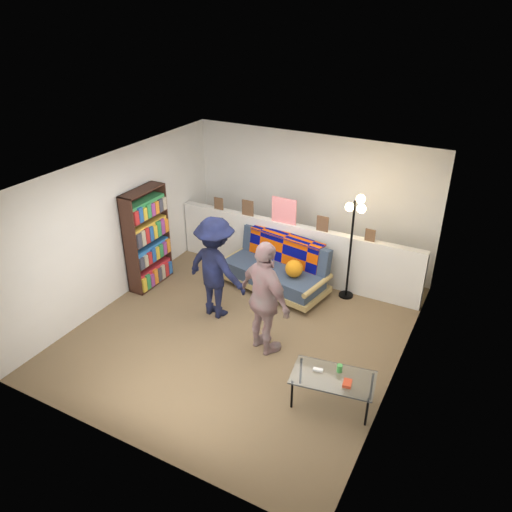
{
  "coord_description": "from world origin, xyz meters",
  "views": [
    {
      "loc": [
        3.05,
        -5.32,
        4.46
      ],
      "look_at": [
        0.0,
        0.4,
        1.05
      ],
      "focal_mm": 35.0,
      "sensor_mm": 36.0,
      "label": 1
    }
  ],
  "objects_px": {
    "bookshelf": "(147,241)",
    "person_right": "(265,299)",
    "futon_sofa": "(277,269)",
    "coffee_table": "(334,379)",
    "floor_lamp": "(354,227)",
    "person_left": "(216,268)"
  },
  "relations": [
    {
      "from": "bookshelf",
      "to": "person_right",
      "type": "relative_size",
      "value": 1.02
    },
    {
      "from": "futon_sofa",
      "to": "coffee_table",
      "type": "bearing_deg",
      "value": -50.02
    },
    {
      "from": "bookshelf",
      "to": "floor_lamp",
      "type": "height_order",
      "value": "floor_lamp"
    },
    {
      "from": "floor_lamp",
      "to": "person_left",
      "type": "relative_size",
      "value": 1.09
    },
    {
      "from": "floor_lamp",
      "to": "person_left",
      "type": "distance_m",
      "value": 2.24
    },
    {
      "from": "futon_sofa",
      "to": "person_left",
      "type": "distance_m",
      "value": 1.3
    },
    {
      "from": "bookshelf",
      "to": "coffee_table",
      "type": "relative_size",
      "value": 1.61
    },
    {
      "from": "floor_lamp",
      "to": "person_left",
      "type": "xyz_separation_m",
      "value": [
        -1.64,
        -1.46,
        -0.44
      ]
    },
    {
      "from": "bookshelf",
      "to": "coffee_table",
      "type": "bearing_deg",
      "value": -18.53
    },
    {
      "from": "bookshelf",
      "to": "floor_lamp",
      "type": "distance_m",
      "value": 3.4
    },
    {
      "from": "futon_sofa",
      "to": "coffee_table",
      "type": "xyz_separation_m",
      "value": [
        1.79,
        -2.14,
        0.03
      ]
    },
    {
      "from": "person_left",
      "to": "futon_sofa",
      "type": "bearing_deg",
      "value": -104.33
    },
    {
      "from": "bookshelf",
      "to": "person_right",
      "type": "height_order",
      "value": "bookshelf"
    },
    {
      "from": "futon_sofa",
      "to": "bookshelf",
      "type": "xyz_separation_m",
      "value": [
        -2.0,
        -0.87,
        0.44
      ]
    },
    {
      "from": "futon_sofa",
      "to": "bookshelf",
      "type": "height_order",
      "value": "bookshelf"
    },
    {
      "from": "person_right",
      "to": "bookshelf",
      "type": "bearing_deg",
      "value": 10.61
    },
    {
      "from": "futon_sofa",
      "to": "person_right",
      "type": "distance_m",
      "value": 1.74
    },
    {
      "from": "person_left",
      "to": "person_right",
      "type": "height_order",
      "value": "person_right"
    },
    {
      "from": "bookshelf",
      "to": "person_right",
      "type": "distance_m",
      "value": 2.68
    },
    {
      "from": "futon_sofa",
      "to": "person_right",
      "type": "xyz_separation_m",
      "value": [
        0.58,
        -1.58,
        0.47
      ]
    },
    {
      "from": "coffee_table",
      "to": "floor_lamp",
      "type": "relative_size",
      "value": 0.6
    },
    {
      "from": "floor_lamp",
      "to": "person_right",
      "type": "height_order",
      "value": "floor_lamp"
    }
  ]
}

